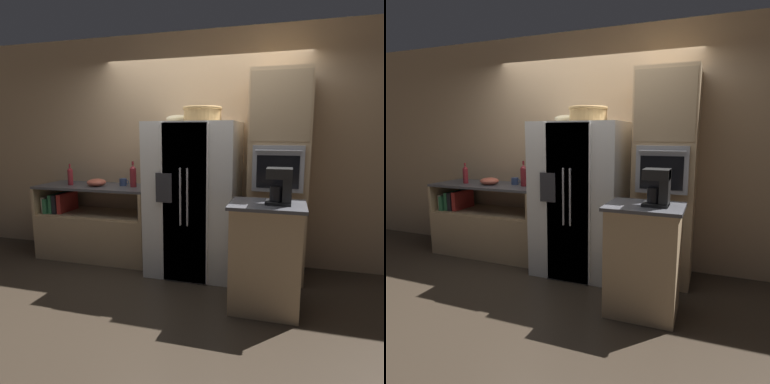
% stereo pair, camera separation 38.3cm
% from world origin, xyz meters
% --- Properties ---
extents(ground_plane, '(20.00, 20.00, 0.00)m').
position_xyz_m(ground_plane, '(0.00, 0.00, 0.00)').
color(ground_plane, '#382D23').
extents(wall_back, '(12.00, 0.06, 2.80)m').
position_xyz_m(wall_back, '(0.00, 0.47, 1.40)').
color(wall_back, tan).
rests_on(wall_back, ground_plane).
extents(counter_left, '(1.49, 0.62, 0.94)m').
position_xyz_m(counter_left, '(-1.34, 0.13, 0.35)').
color(counter_left, tan).
rests_on(counter_left, ground_plane).
extents(refrigerator, '(0.99, 0.84, 1.72)m').
position_xyz_m(refrigerator, '(0.01, 0.04, 0.86)').
color(refrigerator, white).
rests_on(refrigerator, ground_plane).
extents(wall_oven, '(0.62, 0.66, 2.24)m').
position_xyz_m(wall_oven, '(0.93, 0.14, 1.12)').
color(wall_oven, tan).
rests_on(wall_oven, ground_plane).
extents(island_counter, '(0.66, 0.52, 0.99)m').
position_xyz_m(island_counter, '(0.87, -0.67, 0.50)').
color(island_counter, tan).
rests_on(island_counter, ground_plane).
extents(wicker_basket, '(0.42, 0.42, 0.16)m').
position_xyz_m(wicker_basket, '(0.12, -0.05, 1.80)').
color(wicker_basket, tan).
rests_on(wicker_basket, refrigerator).
extents(fruit_bowl, '(0.30, 0.30, 0.08)m').
position_xyz_m(fruit_bowl, '(-0.19, 0.11, 1.76)').
color(fruit_bowl, beige).
rests_on(fruit_bowl, refrigerator).
extents(bottle_tall, '(0.08, 0.08, 0.32)m').
position_xyz_m(bottle_tall, '(-0.81, 0.14, 1.08)').
color(bottle_tall, maroon).
rests_on(bottle_tall, counter_left).
extents(bottle_short, '(0.07, 0.07, 0.27)m').
position_xyz_m(bottle_short, '(-1.66, 0.09, 1.06)').
color(bottle_short, maroon).
rests_on(bottle_short, counter_left).
extents(mug, '(0.13, 0.09, 0.09)m').
position_xyz_m(mug, '(-0.98, 0.22, 0.99)').
color(mug, '#384C7A').
rests_on(mug, counter_left).
extents(mixing_bowl, '(0.24, 0.24, 0.09)m').
position_xyz_m(mixing_bowl, '(-1.29, 0.09, 0.99)').
color(mixing_bowl, '#DB664C').
rests_on(mixing_bowl, counter_left).
extents(coffee_maker, '(0.22, 0.20, 0.31)m').
position_xyz_m(coffee_maker, '(0.98, -0.67, 1.16)').
color(coffee_maker, black).
rests_on(coffee_maker, island_counter).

